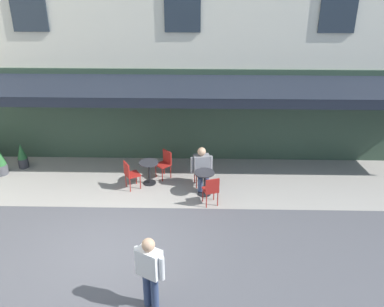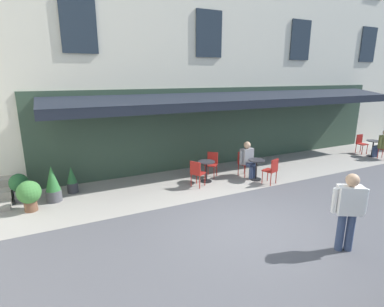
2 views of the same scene
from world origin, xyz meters
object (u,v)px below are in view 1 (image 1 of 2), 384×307
at_px(cafe_chair_red_corner_right, 165,162).
at_px(seated_companion_in_grey, 202,167).
at_px(cafe_table_mid_terrace, 204,180).
at_px(cafe_chair_red_under_awning, 201,168).
at_px(cafe_table_near_entrance, 149,170).
at_px(cafe_chair_red_near_door, 130,173).
at_px(walking_pedestrian_in_white, 150,268).
at_px(cafe_chair_red_by_window, 211,189).
at_px(potted_plant_by_steps, 22,156).

height_order(cafe_chair_red_corner_right, seated_companion_in_grey, seated_companion_in_grey).
relative_size(cafe_table_mid_terrace, seated_companion_in_grey, 0.57).
bearing_deg(cafe_chair_red_corner_right, seated_companion_in_grey, 152.22).
height_order(cafe_table_mid_terrace, cafe_chair_red_under_awning, cafe_chair_red_under_awning).
xyz_separation_m(cafe_table_near_entrance, cafe_table_mid_terrace, (-1.72, 0.60, 0.00)).
bearing_deg(cafe_chair_red_corner_right, cafe_chair_red_near_door, 36.73).
relative_size(seated_companion_in_grey, walking_pedestrian_in_white, 0.76).
bearing_deg(walking_pedestrian_in_white, cafe_chair_red_under_awning, -101.06).
height_order(cafe_chair_red_corner_right, walking_pedestrian_in_white, walking_pedestrian_in_white).
height_order(cafe_table_near_entrance, cafe_chair_red_corner_right, cafe_chair_red_corner_right).
distance_m(cafe_chair_red_corner_right, cafe_chair_red_by_window, 2.18).
bearing_deg(cafe_chair_red_under_awning, potted_plant_by_steps, -9.13).
bearing_deg(cafe_chair_red_under_awning, cafe_chair_red_corner_right, -19.76).
height_order(cafe_table_near_entrance, walking_pedestrian_in_white, walking_pedestrian_in_white).
distance_m(cafe_chair_red_near_door, cafe_table_mid_terrace, 2.28).
xyz_separation_m(cafe_chair_red_near_door, cafe_chair_red_under_awning, (-2.15, -0.34, 0.00)).
relative_size(walking_pedestrian_in_white, potted_plant_by_steps, 2.00).
bearing_deg(cafe_table_near_entrance, walking_pedestrian_in_white, 96.82).
distance_m(cafe_table_mid_terrace, seated_companion_in_grey, 0.47).
bearing_deg(cafe_chair_red_near_door, seated_companion_in_grey, -176.58).
height_order(cafe_chair_red_corner_right, potted_plant_by_steps, cafe_chair_red_corner_right).
bearing_deg(cafe_chair_red_under_awning, cafe_table_mid_terrace, 100.84).
relative_size(cafe_chair_red_under_awning, walking_pedestrian_in_white, 0.52).
xyz_separation_m(cafe_table_near_entrance, cafe_chair_red_under_awning, (-1.60, -0.02, 0.06)).
distance_m(cafe_table_near_entrance, cafe_chair_red_corner_right, 0.63).
xyz_separation_m(cafe_chair_red_corner_right, cafe_table_mid_terrace, (-1.26, 1.03, -0.06)).
bearing_deg(potted_plant_by_steps, cafe_chair_red_near_door, 161.20).
distance_m(walking_pedestrian_in_white, potted_plant_by_steps, 7.86).
relative_size(cafe_table_near_entrance, seated_companion_in_grey, 0.57).
height_order(cafe_chair_red_under_awning, potted_plant_by_steps, cafe_chair_red_under_awning).
bearing_deg(cafe_table_near_entrance, cafe_table_mid_terrace, 160.75).
relative_size(cafe_chair_red_near_door, seated_companion_in_grey, 0.69).
distance_m(cafe_table_near_entrance, cafe_chair_red_under_awning, 1.60).
bearing_deg(cafe_chair_red_corner_right, cafe_chair_red_under_awning, 160.24).
height_order(walking_pedestrian_in_white, potted_plant_by_steps, walking_pedestrian_in_white).
height_order(cafe_table_near_entrance, seated_companion_in_grey, seated_companion_in_grey).
distance_m(cafe_chair_red_under_awning, potted_plant_by_steps, 6.05).
height_order(seated_companion_in_grey, walking_pedestrian_in_white, walking_pedestrian_in_white).
height_order(cafe_table_mid_terrace, walking_pedestrian_in_white, walking_pedestrian_in_white).
bearing_deg(cafe_chair_red_by_window, cafe_chair_red_corner_right, -48.34).
xyz_separation_m(cafe_table_near_entrance, cafe_chair_red_by_window, (-1.92, 1.20, 0.06)).
bearing_deg(seated_companion_in_grey, potted_plant_by_steps, -11.03).
xyz_separation_m(cafe_chair_red_corner_right, potted_plant_by_steps, (4.83, -0.55, -0.13)).
xyz_separation_m(cafe_chair_red_under_awning, seated_companion_in_grey, (-0.04, 0.21, 0.16)).
distance_m(cafe_chair_red_by_window, seated_companion_in_grey, 1.06).
height_order(cafe_table_near_entrance, cafe_chair_red_near_door, cafe_chair_red_near_door).
xyz_separation_m(seated_companion_in_grey, walking_pedestrian_in_white, (1.04, 4.88, 0.31)).
bearing_deg(cafe_chair_red_corner_right, cafe_table_near_entrance, 42.70).
relative_size(cafe_table_near_entrance, cafe_chair_red_under_awning, 0.82).
xyz_separation_m(cafe_table_mid_terrace, seated_companion_in_grey, (0.08, -0.41, 0.22)).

